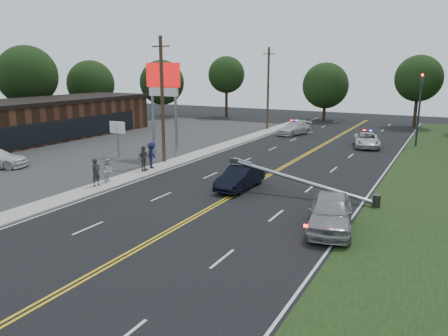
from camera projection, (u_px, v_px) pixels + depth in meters
The scene contains 25 objects.
ground at pixel (175, 228), 21.19m from camera, with size 120.00×120.00×0.00m, color black.
parking_lot at pixel (52, 155), 38.93m from camera, with size 25.00×60.00×0.01m, color #2D2D2D.
sidewalk at pixel (158, 168), 33.62m from camera, with size 1.80×70.00×0.12m, color #ACA59B.
centerline_yellow at pixel (257, 181), 29.80m from camera, with size 0.36×80.00×0.00m, color gold.
pharmacy_building at pixel (27, 120), 45.53m from camera, with size 8.40×30.40×4.30m.
pylon_sign at pixel (163, 87), 36.69m from camera, with size 3.20×0.35×8.00m.
small_sign at pixel (118, 130), 37.39m from camera, with size 1.60×0.14×3.10m.
traffic_signal at pixel (420, 103), 42.27m from camera, with size 0.28×0.41×7.05m.
fallen_streetlight at pixel (309, 183), 25.96m from camera, with size 9.36×0.44×1.91m.
utility_pole_mid at pixel (162, 100), 34.58m from camera, with size 1.60×0.28×10.00m.
utility_pole_far at pixel (268, 88), 53.51m from camera, with size 1.60×0.28×10.00m.
tree_2 at pixel (27, 76), 54.20m from camera, with size 7.40×7.40×10.32m.
tree_3 at pixel (91, 84), 62.97m from camera, with size 6.73×6.73×8.64m.
tree_4 at pixel (162, 82), 67.59m from camera, with size 6.87×6.87×8.77m.
tree_5 at pixel (226, 75), 67.02m from camera, with size 5.60×5.60×9.31m.
tree_6 at pixel (325, 86), 62.94m from camera, with size 6.57×6.57×8.33m.
tree_7 at pixel (419, 78), 55.64m from camera, with size 5.91×5.91×9.20m.
crashed_sedan at pixel (240, 177), 27.96m from camera, with size 1.56×4.48×1.48m, color black.
waiting_sedan at pixel (330, 212), 20.83m from camera, with size 2.02×5.03×1.71m, color #929499.
emergency_a at pixel (367, 140), 42.55m from camera, with size 2.28×4.95×1.38m, color silver.
emergency_b at pixel (294, 129), 50.39m from camera, with size 1.97×4.84×1.40m, color silver.
bystander_a at pixel (96, 172), 28.05m from camera, with size 0.66×0.44×1.82m, color #26252C.
bystander_b at pixel (108, 170), 29.11m from camera, with size 0.77×0.60×1.59m, color silver.
bystander_c at pixel (152, 155), 33.07m from camera, with size 1.29×0.74×1.99m, color #17183B.
bystander_d at pixel (143, 158), 32.17m from camera, with size 1.11×0.46×1.90m, color #514541.
Camera 1 is at (11.49, -16.53, 7.62)m, focal length 35.00 mm.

